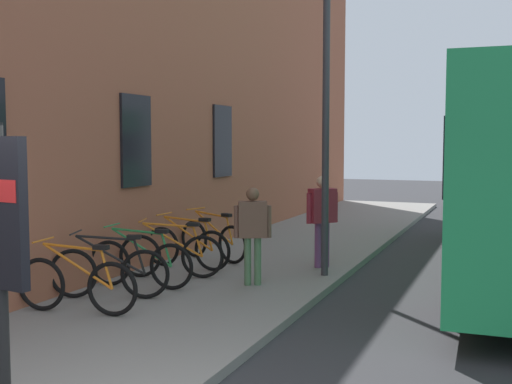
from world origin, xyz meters
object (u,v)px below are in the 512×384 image
Objects in this scene: bicycle_nearest_sign at (187,247)px; bicycle_beside_lamp at (213,240)px; street_lamp at (326,93)px; bicycle_by_door at (172,255)px; bicycle_leaning_wall at (110,272)px; pedestrian_near_bus at (253,226)px; bicycle_far_end at (141,263)px; pedestrian_crossing_street at (322,212)px; bicycle_end_of_row at (77,284)px.

bicycle_beside_lamp is (0.88, -0.08, 0.00)m from bicycle_nearest_sign.
bicycle_by_door is at bearing 116.80° from street_lamp.
bicycle_nearest_sign is at bearing 0.13° from bicycle_leaning_wall.
pedestrian_near_bus reaches higher than bicycle_leaning_wall.
bicycle_leaning_wall is 1.00× the size of bicycle_beside_lamp.
pedestrian_near_bus is at bearing 143.51° from street_lamp.
street_lamp is at bearing -81.00° from bicycle_nearest_sign.
bicycle_far_end is at bearing 179.27° from bicycle_beside_lamp.
bicycle_by_door and bicycle_nearest_sign have the same top height.
bicycle_beside_lamp is (3.22, -0.08, 0.00)m from bicycle_leaning_wall.
street_lamp is (-0.49, -2.35, 2.68)m from bicycle_beside_lamp.
bicycle_beside_lamp is at bearing 78.14° from street_lamp.
pedestrian_near_bus is (1.58, -1.58, 0.56)m from bicycle_leaning_wall.
bicycle_nearest_sign is at bearing 115.21° from pedestrian_crossing_street.
bicycle_by_door is 0.79m from bicycle_nearest_sign.
bicycle_nearest_sign is 2.50m from pedestrian_crossing_street.
pedestrian_crossing_street is 2.17m from street_lamp.
bicycle_leaning_wall is (0.84, 0.08, 0.00)m from bicycle_end_of_row.
bicycle_nearest_sign is (1.59, 0.05, 0.00)m from bicycle_far_end.
bicycle_nearest_sign is 1.07× the size of pedestrian_crossing_street.
street_lamp reaches higher than pedestrian_crossing_street.
bicycle_far_end is 1.05× the size of bicycle_beside_lamp.
bicycle_beside_lamp is at bearing 42.58° from pedestrian_near_bus.
pedestrian_near_bus is 0.30× the size of street_lamp.
bicycle_by_door is at bearing -1.11° from bicycle_end_of_row.
bicycle_by_door is 2.81m from pedestrian_crossing_street.
bicycle_end_of_row is at bearing -178.73° from bicycle_far_end.
bicycle_beside_lamp is (1.66, 0.05, -0.00)m from bicycle_by_door.
bicycle_end_of_row is 1.58m from bicycle_far_end.
bicycle_beside_lamp is at bearing 0.05° from bicycle_end_of_row.
pedestrian_crossing_street is 0.32× the size of street_lamp.
bicycle_far_end is 1.60m from bicycle_nearest_sign.
bicycle_end_of_row and bicycle_leaning_wall have the same top height.
pedestrian_crossing_street is at bearing 20.16° from street_lamp.
bicycle_beside_lamp is at bearing 94.16° from pedestrian_crossing_street.
bicycle_leaning_wall is 1.02× the size of pedestrian_crossing_street.
street_lamp is at bearing -101.86° from bicycle_beside_lamp.
bicycle_far_end is 2.47m from bicycle_beside_lamp.
pedestrian_crossing_street is (2.63, -2.15, 0.62)m from bicycle_far_end.
bicycle_end_of_row is 0.34× the size of street_lamp.
bicycle_by_door is 1.10× the size of pedestrian_near_bus.
bicycle_far_end is 1.00× the size of bicycle_nearest_sign.
bicycle_leaning_wall is at bearing 175.40° from bicycle_by_door.
bicycle_end_of_row is 3.18m from bicycle_nearest_sign.
pedestrian_crossing_street reaches higher than bicycle_end_of_row.
pedestrian_near_bus is (0.84, -1.54, 0.56)m from bicycle_far_end.
bicycle_nearest_sign is at bearing 1.76° from bicycle_far_end.
bicycle_far_end is (0.75, -0.04, 0.00)m from bicycle_leaning_wall.
bicycle_leaning_wall is 0.96× the size of bicycle_far_end.
bicycle_beside_lamp is at bearing 1.74° from bicycle_by_door.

